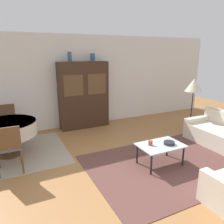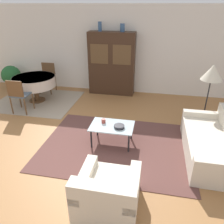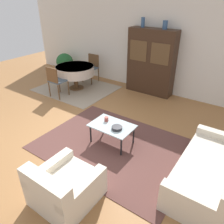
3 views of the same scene
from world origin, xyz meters
name	(u,v)px [view 1 (image 1 of 3)]	position (x,y,z in m)	size (l,w,h in m)	color
ground_plane	(138,187)	(0.00, 0.00, 0.00)	(14.00, 14.00, 0.00)	#9E6B3D
wall_back	(73,82)	(0.00, 3.63, 1.35)	(10.00, 0.06, 2.70)	silver
area_rug	(166,165)	(0.92, 0.39, 0.01)	(3.07, 2.30, 0.01)	brown
dining_rug	(11,155)	(-1.88, 2.24, 0.01)	(2.38, 1.99, 0.01)	gray
coffee_table	(160,147)	(0.81, 0.46, 0.39)	(0.89, 0.60, 0.43)	black
display_cabinet	(84,95)	(0.23, 3.37, 0.97)	(1.44, 0.43, 1.95)	#382316
dining_table	(7,129)	(-1.89, 2.25, 0.62)	(1.23, 1.23, 0.76)	brown
dining_chair_near	(8,146)	(-1.89, 1.42, 0.56)	(0.44, 0.44, 0.94)	brown
dining_chair_far	(6,121)	(-1.89, 3.08, 0.56)	(0.44, 0.44, 0.94)	brown
floor_lamp	(194,86)	(2.84, 1.67, 1.29)	(0.47, 0.47, 1.51)	black
cup	(150,143)	(0.62, 0.54, 0.48)	(0.09, 0.09, 0.09)	#9E4238
bowl	(169,143)	(0.97, 0.40, 0.47)	(0.21, 0.21, 0.06)	#232328
vase_tall	(70,57)	(-0.13, 3.37, 2.08)	(0.11, 0.11, 0.27)	#33517A
vase_short	(93,57)	(0.54, 3.37, 2.06)	(0.13, 0.13, 0.22)	#33517A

